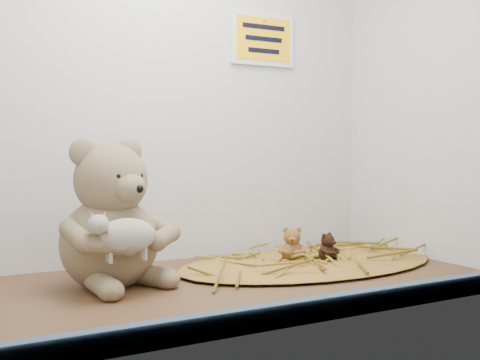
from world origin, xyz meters
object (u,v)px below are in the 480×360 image
mini_teddy_tan (292,243)px  mini_teddy_brown (327,245)px  toy_lamb (127,236)px  main_teddy (109,212)px

mini_teddy_tan → mini_teddy_brown: bearing=13.1°
toy_lamb → mini_teddy_tan: bearing=12.9°
toy_lamb → mini_teddy_tan: toy_lamb is taller
mini_teddy_tan → mini_teddy_brown: (7.88, -2.89, -0.76)cm
main_teddy → mini_teddy_tan: main_teddy is taller
main_teddy → mini_teddy_brown: main_teddy is taller
main_teddy → mini_teddy_brown: size_ratio=4.48×
main_teddy → toy_lamb: main_teddy is taller
mini_teddy_tan → toy_lamb: bearing=-133.9°
main_teddy → mini_teddy_tan: size_ratio=3.63×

